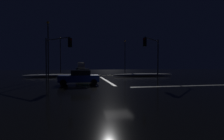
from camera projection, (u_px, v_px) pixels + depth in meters
ground at (118, 88)px, 15.39m from camera, size 120.00×120.00×0.10m
stop_line_north at (106, 80)px, 22.66m from camera, size 0.35×12.61×0.01m
centre_line_ns at (98, 75)px, 34.06m from camera, size 22.00×0.15×0.01m
crosswalk_bar_east at (190, 86)px, 16.77m from camera, size 12.61×0.40×0.01m
snow_bank_left_curb at (53, 76)px, 29.32m from camera, size 10.45×1.50×0.48m
snow_bank_right_curb at (143, 75)px, 31.29m from camera, size 11.82×1.50×0.52m
sedan_green at (84, 74)px, 24.87m from camera, size 2.02×4.33×1.57m
sedan_gray at (81, 72)px, 30.22m from camera, size 2.02×4.33×1.57m
sedan_orange at (81, 71)px, 35.79m from camera, size 2.02×4.33×1.57m
sedan_red at (81, 70)px, 42.32m from camera, size 2.02×4.33×1.57m
sedan_silver at (81, 69)px, 48.67m from camera, size 2.02×4.33×1.57m
sedan_white at (81, 69)px, 54.03m from camera, size 2.02×4.33×1.57m
box_truck at (81, 66)px, 60.73m from camera, size 2.68×8.28×3.08m
sedan_blue_crossing at (79, 77)px, 17.80m from camera, size 4.33×2.02×1.57m
traffic_signal_nw at (56, 50)px, 20.34m from camera, size 3.53×3.53×5.60m
traffic_signal_ne at (153, 50)px, 22.59m from camera, size 3.76×3.76×5.86m
streetlamp_left_far at (60, 52)px, 42.15m from camera, size 0.44×0.44×9.20m
streetlamp_left_near at (48, 45)px, 26.43m from camera, size 0.44×0.44×9.11m
streetlamp_right_far at (125, 54)px, 45.30m from camera, size 0.44×0.44×8.89m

